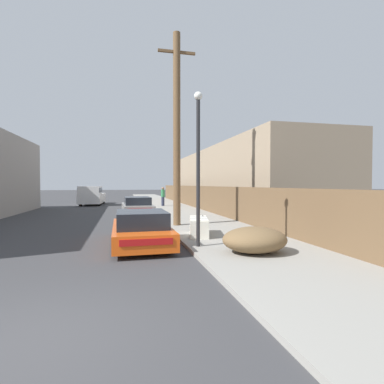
% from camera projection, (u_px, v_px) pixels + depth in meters
% --- Properties ---
extents(ground_plane, '(220.00, 220.00, 0.00)m').
position_uv_depth(ground_plane, '(27.00, 348.00, 3.81)').
color(ground_plane, '#38383A').
extents(sidewalk_curb, '(4.20, 63.00, 0.12)m').
position_uv_depth(sidewalk_curb, '(167.00, 206.00, 27.89)').
color(sidewalk_curb, gray).
rests_on(sidewalk_curb, ground).
extents(discarded_fridge, '(1.04, 1.93, 0.70)m').
position_uv_depth(discarded_fridge, '(199.00, 226.00, 11.55)').
color(discarded_fridge, silver).
rests_on(discarded_fridge, sidewalk_curb).
extents(parked_sports_car_red, '(1.92, 4.54, 1.19)m').
position_uv_depth(parked_sports_car_red, '(141.00, 229.00, 10.27)').
color(parked_sports_car_red, '#E05114').
rests_on(parked_sports_car_red, ground).
extents(car_parked_mid, '(1.98, 4.59, 1.26)m').
position_uv_depth(car_parked_mid, '(137.00, 207.00, 19.69)').
color(car_parked_mid, gray).
rests_on(car_parked_mid, ground).
extents(pickup_truck, '(2.32, 5.79, 1.89)m').
position_uv_depth(pickup_truck, '(92.00, 196.00, 30.17)').
color(pickup_truck, silver).
rests_on(pickup_truck, ground).
extents(utility_pole, '(1.80, 0.35, 9.18)m').
position_uv_depth(utility_pole, '(177.00, 128.00, 14.31)').
color(utility_pole, brown).
rests_on(utility_pole, sidewalk_curb).
extents(street_lamp, '(0.26, 0.26, 4.87)m').
position_uv_depth(street_lamp, '(198.00, 157.00, 9.42)').
color(street_lamp, '#232326').
rests_on(street_lamp, sidewalk_curb).
extents(brush_pile, '(1.89, 1.57, 0.74)m').
position_uv_depth(brush_pile, '(255.00, 240.00, 8.61)').
color(brush_pile, brown).
rests_on(brush_pile, sidewalk_curb).
extents(wooden_fence, '(0.08, 38.01, 1.83)m').
position_uv_depth(wooden_fence, '(200.00, 197.00, 24.02)').
color(wooden_fence, brown).
rests_on(wooden_fence, sidewalk_curb).
extents(building_right_house, '(6.00, 23.46, 5.21)m').
position_uv_depth(building_right_house, '(238.00, 179.00, 26.81)').
color(building_right_house, gray).
rests_on(building_right_house, ground).
extents(pedestrian, '(0.34, 0.34, 1.72)m').
position_uv_depth(pedestrian, '(163.00, 196.00, 27.21)').
color(pedestrian, '#282D42').
rests_on(pedestrian, sidewalk_curb).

